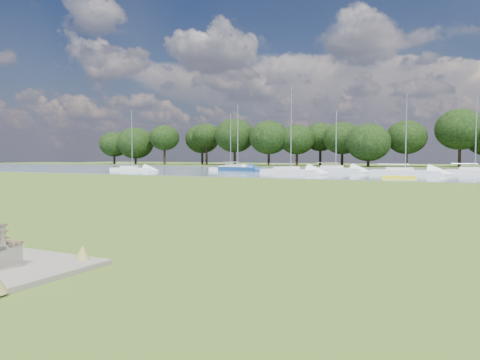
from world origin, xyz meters
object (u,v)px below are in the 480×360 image
at_px(sailboat_1, 132,168).
at_px(sailboat_8, 405,170).
at_px(sailboat_4, 237,167).
at_px(sailboat_7, 290,170).
at_px(sailboat_9, 474,170).
at_px(kayak, 399,177).
at_px(sailboat_0, 335,168).
at_px(sailboat_5, 230,168).

height_order(sailboat_1, sailboat_8, sailboat_8).
bearing_deg(sailboat_4, sailboat_8, 7.25).
distance_m(sailboat_1, sailboat_7, 23.03).
distance_m(sailboat_1, sailboat_8, 35.61).
bearing_deg(sailboat_8, sailboat_9, 36.56).
bearing_deg(sailboat_1, sailboat_9, 0.97).
bearing_deg(kayak, sailboat_4, 148.30).
height_order(sailboat_0, sailboat_8, sailboat_8).
bearing_deg(sailboat_1, sailboat_4, 17.67).
xyz_separation_m(kayak, sailboat_0, (-9.93, 13.87, 0.36)).
xyz_separation_m(sailboat_0, sailboat_8, (8.96, -3.36, -0.03)).
xyz_separation_m(sailboat_0, sailboat_4, (-13.50, -1.40, 0.03)).
bearing_deg(sailboat_1, sailboat_0, 6.56).
xyz_separation_m(kayak, sailboat_1, (-36.21, 5.39, 0.29)).
bearing_deg(sailboat_1, sailboat_8, -3.05).
height_order(sailboat_0, sailboat_5, sailboat_5).
relative_size(kayak, sailboat_5, 0.37).
height_order(sailboat_5, sailboat_7, sailboat_7).
bearing_deg(sailboat_7, sailboat_9, 33.27).
relative_size(sailboat_5, sailboat_7, 0.80).
xyz_separation_m(sailboat_7, sailboat_9, (19.29, 8.32, 0.01)).
bearing_deg(sailboat_9, sailboat_8, -144.65).
bearing_deg(sailboat_8, sailboat_5, -179.58).
height_order(sailboat_0, sailboat_9, sailboat_9).
xyz_separation_m(sailboat_0, sailboat_5, (-14.93, -0.82, -0.08)).
relative_size(sailboat_0, sailboat_1, 0.94).
bearing_deg(sailboat_9, sailboat_0, -172.11).
distance_m(sailboat_5, sailboat_7, 13.48).
bearing_deg(sailboat_9, sailboat_7, -151.42).
distance_m(sailboat_4, sailboat_5, 1.55).
xyz_separation_m(sailboat_1, sailboat_5, (11.35, 7.65, -0.01)).
bearing_deg(sailboat_4, sailboat_5, 170.46).
bearing_deg(sailboat_4, sailboat_9, 16.37).
bearing_deg(sailboat_0, sailboat_8, -9.09).
xyz_separation_m(sailboat_1, sailboat_8, (35.24, 5.12, 0.04)).
relative_size(kayak, sailboat_9, 0.32).
height_order(sailboat_4, sailboat_7, sailboat_7).
relative_size(kayak, sailboat_0, 0.38).
distance_m(sailboat_8, sailboat_9, 8.16).
height_order(sailboat_0, sailboat_4, sailboat_4).
bearing_deg(sailboat_5, sailboat_9, 2.09).
bearing_deg(sailboat_0, sailboat_5, -165.40).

